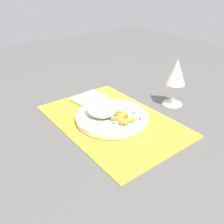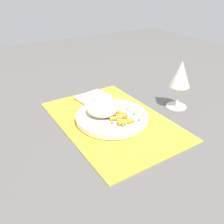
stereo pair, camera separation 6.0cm
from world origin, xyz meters
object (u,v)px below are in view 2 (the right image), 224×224
plate (112,117)px  wine_glass (181,76)px  rice_mound (102,109)px  fork (108,110)px  carrot_portion (122,118)px  napkin (93,97)px

plate → wine_glass: size_ratio=1.38×
rice_mound → fork: (-0.01, 0.03, -0.01)m
rice_mound → carrot_portion: size_ratio=1.32×
carrot_portion → wine_glass: 0.25m
fork → wine_glass: 0.27m
plate → rice_mound: (-0.02, -0.02, 0.03)m
rice_mound → wine_glass: wine_glass is taller
carrot_portion → fork: (-0.07, -0.01, -0.00)m
carrot_portion → napkin: carrot_portion is taller
napkin → fork: bearing=-8.2°
plate → carrot_portion: bearing=11.1°
plate → wine_glass: wine_glass is taller
rice_mound → fork: bearing=104.8°
rice_mound → napkin: 0.16m
plate → rice_mound: size_ratio=2.25×
rice_mound → napkin: size_ratio=0.89×
napkin → carrot_portion: bearing=-3.7°
plate → rice_mound: bearing=-134.5°
rice_mound → wine_glass: (0.06, 0.27, 0.08)m
carrot_portion → plate: bearing=-168.9°
plate → rice_mound: 0.04m
fork → napkin: size_ratio=1.73×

